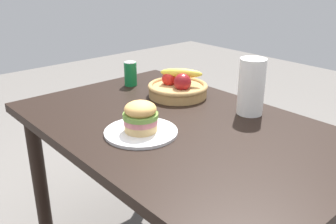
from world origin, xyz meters
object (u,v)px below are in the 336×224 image
(sandwich, at_px, (141,116))
(paper_towel_roll, at_px, (251,87))
(plate, at_px, (141,132))
(soda_can, at_px, (130,74))
(fruit_basket, at_px, (178,87))

(sandwich, xyz_separation_m, paper_towel_roll, (0.14, 0.48, 0.05))
(plate, height_order, soda_can, soda_can)
(soda_can, xyz_separation_m, paper_towel_roll, (0.66, 0.15, 0.06))
(fruit_basket, bearing_deg, plate, -60.20)
(soda_can, relative_size, paper_towel_roll, 0.53)
(plate, relative_size, soda_can, 2.22)
(fruit_basket, relative_size, paper_towel_roll, 1.21)
(plate, bearing_deg, paper_towel_roll, 73.45)
(paper_towel_roll, bearing_deg, fruit_basket, -168.09)
(plate, height_order, sandwich, sandwich)
(soda_can, bearing_deg, plate, -32.35)
(fruit_basket, bearing_deg, sandwich, -60.20)
(fruit_basket, xyz_separation_m, paper_towel_roll, (0.37, 0.08, 0.08))
(plate, xyz_separation_m, sandwich, (-0.00, -0.00, 0.06))
(paper_towel_roll, bearing_deg, soda_can, -167.58)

